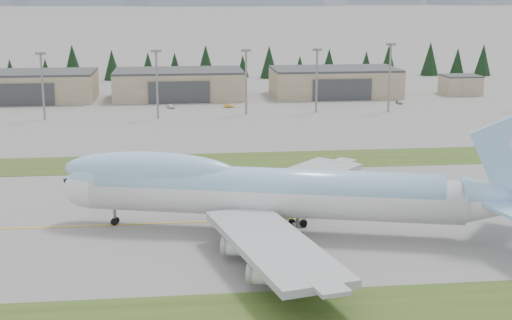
{
  "coord_description": "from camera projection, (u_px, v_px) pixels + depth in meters",
  "views": [
    {
      "loc": [
        -15.98,
        -119.91,
        39.71
      ],
      "look_at": [
        -1.08,
        12.49,
        8.0
      ],
      "focal_mm": 50.0,
      "sensor_mm": 36.0,
      "label": 1
    }
  ],
  "objects": [
    {
      "name": "control_shed",
      "position": [
        460.0,
        85.0,
        279.38
      ],
      "size": [
        14.0,
        12.0,
        7.6
      ],
      "color": "gray",
      "rests_on": "ground"
    },
    {
      "name": "grass_strip_near",
      "position": [
        309.0,
        313.0,
        90.12
      ],
      "size": [
        400.0,
        14.0,
        0.08
      ],
      "primitive_type": "cube",
      "color": "#384B1B",
      "rests_on": "ground"
    },
    {
      "name": "hangar_left",
      "position": [
        29.0,
        86.0,
        262.9
      ],
      "size": [
        48.0,
        26.6,
        10.8
      ],
      "color": "gray",
      "rests_on": "ground"
    },
    {
      "name": "boeing_747_freighter",
      "position": [
        268.0,
        191.0,
        118.82
      ],
      "size": [
        82.35,
        68.7,
        21.66
      ],
      "rotation": [
        0.0,
        0.0,
        -0.26
      ],
      "color": "silver",
      "rests_on": "ground"
    },
    {
      "name": "service_vehicle_a",
      "position": [
        171.0,
        108.0,
        247.01
      ],
      "size": [
        3.31,
        4.31,
        1.37
      ],
      "primitive_type": "imported",
      "rotation": [
        0.0,
        0.0,
        0.48
      ],
      "color": "silver",
      "rests_on": "ground"
    },
    {
      "name": "hangar_center",
      "position": [
        179.0,
        84.0,
        268.88
      ],
      "size": [
        48.0,
        26.6,
        10.8
      ],
      "color": "gray",
      "rests_on": "ground"
    },
    {
      "name": "floodlight_masts",
      "position": [
        287.0,
        67.0,
        231.8
      ],
      "size": [
        161.71,
        9.48,
        24.28
      ],
      "color": "gray",
      "rests_on": "ground"
    },
    {
      "name": "conifer_belt",
      "position": [
        232.0,
        63.0,
        330.72
      ],
      "size": [
        267.93,
        15.23,
        16.05
      ],
      "color": "black",
      "rests_on": "ground"
    },
    {
      "name": "hangar_right",
      "position": [
        335.0,
        82.0,
        275.41
      ],
      "size": [
        48.0,
        26.6,
        10.8
      ],
      "color": "gray",
      "rests_on": "ground"
    },
    {
      "name": "service_vehicle_b",
      "position": [
        229.0,
        107.0,
        248.69
      ],
      "size": [
        3.95,
        2.45,
        1.23
      ],
      "primitive_type": "imported",
      "rotation": [
        0.0,
        0.0,
        1.24
      ],
      "color": "gold",
      "rests_on": "ground"
    },
    {
      "name": "ground",
      "position": [
        270.0,
        220.0,
        126.85
      ],
      "size": [
        7000.0,
        7000.0,
        0.0
      ],
      "primitive_type": "plane",
      "color": "slate",
      "rests_on": "ground"
    },
    {
      "name": "taxiway_line_main",
      "position": [
        270.0,
        220.0,
        126.85
      ],
      "size": [
        400.0,
        0.4,
        0.02
      ],
      "primitive_type": "cube",
      "color": "yellow",
      "rests_on": "ground"
    },
    {
      "name": "grass_strip_far",
      "position": [
        245.0,
        161.0,
        170.36
      ],
      "size": [
        400.0,
        18.0,
        0.08
      ],
      "primitive_type": "cube",
      "color": "#384B1B",
      "rests_on": "ground"
    },
    {
      "name": "service_vehicle_c",
      "position": [
        399.0,
        104.0,
        256.83
      ],
      "size": [
        1.83,
        4.13,
        1.18
      ],
      "primitive_type": "imported",
      "rotation": [
        0.0,
        0.0,
        0.04
      ],
      "color": "#AAAAAE",
      "rests_on": "ground"
    }
  ]
}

